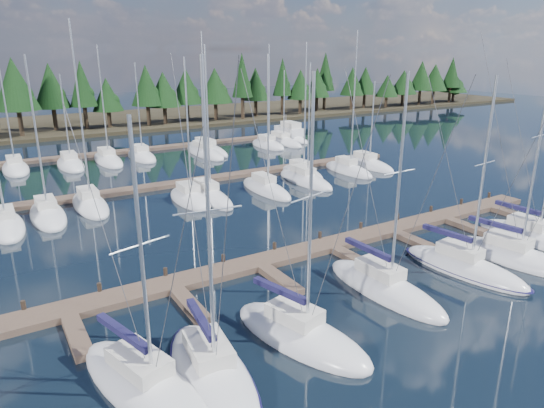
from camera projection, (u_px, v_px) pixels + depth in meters
ground at (249, 205)px, 45.29m from camera, size 260.00×260.00×0.00m
far_shore at (101, 122)px, 94.01m from camera, size 220.00×30.00×0.60m
main_dock at (334, 248)px, 34.94m from camera, size 44.00×6.13×0.90m
back_docks at (175, 163)px, 61.16m from camera, size 50.00×21.80×0.40m
front_sailboat_0 at (147, 387)px, 20.46m from camera, size 5.31×9.66×12.54m
front_sailboat_1 at (212, 374)px, 21.27m from camera, size 4.14×9.11×14.53m
front_sailboat_2 at (300, 334)px, 24.19m from camera, size 5.05×8.83×13.82m
front_sailboat_3 at (384, 287)px, 28.96m from camera, size 3.03×9.14×13.62m
front_sailboat_4 at (464, 267)px, 31.65m from camera, size 3.95×9.20×13.29m
front_sailboat_5 at (512, 256)px, 33.29m from camera, size 4.29×9.29×15.81m
front_sailboat_6 at (532, 237)px, 36.74m from camera, size 3.26×8.70×14.02m
back_sailboat_rows at (197, 169)px, 57.71m from camera, size 42.44×32.37×17.08m
motor_yacht_right at (289, 136)px, 77.63m from camera, size 3.22×9.59×4.80m
tree_line at (93, 89)px, 82.50m from camera, size 184.23×11.80×14.33m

